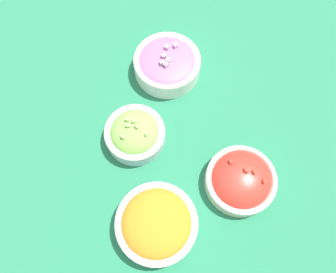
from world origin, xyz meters
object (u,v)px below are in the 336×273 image
object	(u,v)px
bowl_red_onion	(167,64)
bowl_cherry_tomatoes	(241,180)
bowl_carrots	(157,223)
bowl_lettuce	(135,133)

from	to	relation	value
bowl_red_onion	bowl_cherry_tomatoes	size ratio (longest dim) A/B	1.08
bowl_carrots	bowl_cherry_tomatoes	size ratio (longest dim) A/B	1.10
bowl_red_onion	bowl_lettuce	size ratio (longest dim) A/B	1.20
bowl_cherry_tomatoes	bowl_lettuce	bearing A→B (deg)	-143.05
bowl_red_onion	bowl_cherry_tomatoes	world-z (taller)	bowl_cherry_tomatoes
bowl_lettuce	bowl_carrots	distance (m)	0.22
bowl_carrots	bowl_cherry_tomatoes	bearing A→B (deg)	88.70
bowl_red_onion	bowl_lettuce	distance (m)	0.22
bowl_lettuce	bowl_cherry_tomatoes	size ratio (longest dim) A/B	0.90
bowl_carrots	bowl_cherry_tomatoes	xyz separation A→B (m)	(0.01, 0.22, -0.01)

